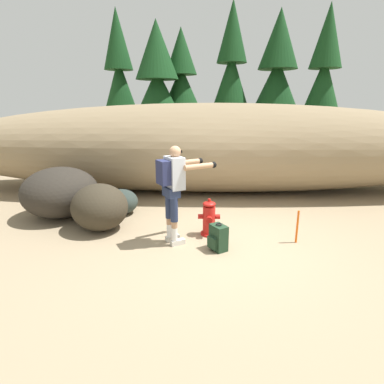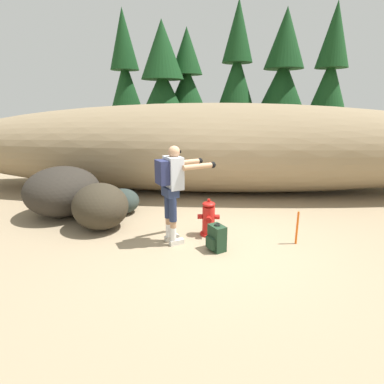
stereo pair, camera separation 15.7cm
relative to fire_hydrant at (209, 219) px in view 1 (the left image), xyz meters
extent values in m
cube|color=#998466|center=(0.14, -0.38, -0.34)|extent=(56.00, 56.00, 0.04)
ellipsoid|color=#897556|center=(0.14, 3.27, 0.89)|extent=(16.09, 3.20, 2.43)
cylinder|color=red|center=(0.00, 0.00, -0.30)|extent=(0.31, 0.31, 0.04)
cylinder|color=red|center=(0.00, 0.00, -0.02)|extent=(0.23, 0.23, 0.52)
ellipsoid|color=red|center=(0.00, 0.00, 0.28)|extent=(0.24, 0.24, 0.10)
cylinder|color=red|center=(0.00, 0.00, 0.36)|extent=(0.06, 0.06, 0.05)
cylinder|color=red|center=(-0.16, 0.00, 0.04)|extent=(0.09, 0.09, 0.09)
cylinder|color=red|center=(0.16, 0.00, 0.04)|extent=(0.09, 0.09, 0.09)
cylinder|color=red|center=(0.00, -0.16, 0.04)|extent=(0.11, 0.09, 0.11)
cube|color=beige|center=(-0.66, -0.29, -0.28)|extent=(0.27, 0.22, 0.09)
cylinder|color=white|center=(-0.71, -0.32, -0.11)|extent=(0.10, 0.10, 0.24)
cylinder|color=tan|center=(-0.71, -0.32, 0.07)|extent=(0.10, 0.10, 0.12)
cylinder|color=#232D4C|center=(-0.71, -0.32, 0.35)|extent=(0.13, 0.13, 0.45)
cube|color=beige|center=(-0.55, -0.46, -0.28)|extent=(0.27, 0.22, 0.09)
cylinder|color=white|center=(-0.61, -0.49, -0.11)|extent=(0.10, 0.10, 0.24)
cylinder|color=tan|center=(-0.61, -0.49, 0.07)|extent=(0.10, 0.10, 0.12)
cylinder|color=#232D4C|center=(-0.61, -0.49, 0.35)|extent=(0.13, 0.13, 0.45)
cube|color=#232D4C|center=(-0.66, -0.40, 0.63)|extent=(0.34, 0.38, 0.16)
cube|color=#B7BCC6|center=(-0.60, -0.37, 0.95)|extent=(0.39, 0.43, 0.55)
cube|color=#23284C|center=(-0.77, -0.47, 0.98)|extent=(0.28, 0.32, 0.40)
sphere|color=tan|center=(-0.59, -0.36, 1.30)|extent=(0.20, 0.20, 0.20)
cube|color=black|center=(-0.51, -0.31, 1.31)|extent=(0.10, 0.14, 0.04)
cylinder|color=tan|center=(-0.40, 0.01, 1.06)|extent=(0.54, 0.38, 0.09)
sphere|color=black|center=(-0.17, 0.16, 1.06)|extent=(0.11, 0.11, 0.11)
cylinder|color=tan|center=(-0.17, -0.36, 1.06)|extent=(0.54, 0.38, 0.09)
sphere|color=black|center=(0.06, -0.22, 1.06)|extent=(0.11, 0.11, 0.11)
cube|color=#1E3823|center=(0.15, -0.63, -0.10)|extent=(0.33, 0.36, 0.44)
cube|color=#1E3823|center=(0.04, -0.70, -0.17)|extent=(0.17, 0.21, 0.20)
torus|color=black|center=(0.15, -0.63, 0.14)|extent=(0.10, 0.10, 0.02)
cube|color=black|center=(0.29, -0.63, -0.10)|extent=(0.05, 0.06, 0.37)
cube|color=black|center=(0.20, -0.50, -0.10)|extent=(0.05, 0.06, 0.37)
ellipsoid|color=#2C2822|center=(-3.22, 0.93, 0.22)|extent=(2.22, 2.23, 1.09)
ellipsoid|color=#342D21|center=(-2.13, 0.21, 0.13)|extent=(1.56, 1.57, 0.91)
ellipsoid|color=#2A3430|center=(-1.95, 1.12, -0.04)|extent=(0.85, 0.85, 0.56)
cylinder|color=#47331E|center=(-4.05, 9.76, 0.32)|extent=(0.24, 0.24, 1.29)
cone|color=#143D19|center=(-4.05, 9.76, 2.55)|extent=(2.04, 2.04, 3.17)
cone|color=#143D19|center=(-4.05, 9.76, 4.93)|extent=(1.33, 1.33, 2.64)
cylinder|color=#47331E|center=(-2.12, 8.67, 0.20)|extent=(0.34, 0.34, 1.04)
cone|color=#143D19|center=(-2.12, 8.67, 2.15)|extent=(2.84, 2.84, 2.86)
cone|color=#143D19|center=(-2.12, 8.67, 4.30)|extent=(1.85, 1.85, 2.38)
cylinder|color=#47331E|center=(-1.14, 9.60, 0.53)|extent=(0.27, 0.27, 1.70)
cone|color=#143D19|center=(-1.14, 9.60, 2.58)|extent=(2.21, 2.21, 2.40)
cone|color=#143D19|center=(-1.14, 9.60, 4.38)|extent=(1.44, 1.44, 2.00)
cylinder|color=#47331E|center=(1.06, 8.72, 0.49)|extent=(0.24, 0.24, 1.63)
cone|color=#143D19|center=(1.06, 8.72, 2.78)|extent=(1.98, 1.98, 2.94)
cone|color=#143D19|center=(1.06, 8.72, 4.98)|extent=(1.29, 1.29, 2.45)
cylinder|color=#47331E|center=(3.01, 8.75, 0.41)|extent=(0.31, 0.31, 1.46)
cone|color=#143D19|center=(3.01, 8.75, 2.56)|extent=(2.57, 2.57, 2.85)
cone|color=#143D19|center=(3.01, 8.75, 4.70)|extent=(1.67, 1.67, 2.37)
cylinder|color=#47331E|center=(4.50, 7.40, 0.38)|extent=(0.22, 0.22, 1.41)
cone|color=#143D19|center=(4.50, 7.40, 2.47)|extent=(1.85, 1.85, 2.77)
cone|color=#143D19|center=(4.50, 7.40, 4.54)|extent=(1.21, 1.21, 2.31)
cylinder|color=#E55914|center=(1.55, -0.30, -0.02)|extent=(0.04, 0.04, 0.60)
camera|label=1|loc=(-0.13, -5.46, 2.05)|focal=29.03mm
camera|label=2|loc=(0.03, -5.45, 2.05)|focal=29.03mm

